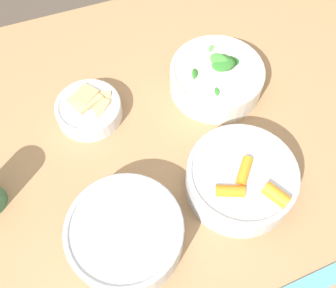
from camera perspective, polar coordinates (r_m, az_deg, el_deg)
The scene contains 7 objects.
ground_plane at distance 1.43m, azimuth -0.23°, elevation -14.20°, with size 10.00×10.00×0.00m, color #4C4238.
dining_table at distance 0.85m, azimuth -0.37°, elevation -2.75°, with size 1.10×0.85×0.73m.
bowl_carrots at distance 0.67m, azimuth 10.99°, elevation -5.22°, with size 0.19×0.19×0.08m.
bowl_greens at distance 0.80m, azimuth 7.36°, elevation 10.12°, with size 0.20×0.20×0.09m.
bowl_beans_hotdog at distance 0.64m, azimuth -6.46°, elevation -13.49°, with size 0.19×0.19×0.07m.
bowl_cookies at distance 0.77m, azimuth -11.95°, elevation 5.31°, with size 0.13×0.13×0.04m.
ruler at distance 0.70m, azimuth 23.36°, elevation -17.97°, with size 0.30×0.04×0.00m.
Camera 1 is at (0.13, 0.37, 1.37)m, focal length 40.00 mm.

